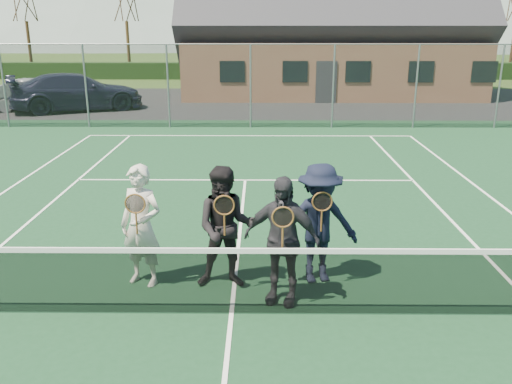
% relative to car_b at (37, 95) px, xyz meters
% --- Properties ---
extents(ground, '(220.00, 220.00, 0.00)m').
position_rel_car_b_xyz_m(ground, '(9.60, 2.23, -0.67)').
color(ground, '#324D1B').
rests_on(ground, ground).
extents(court_surface, '(30.00, 30.00, 0.02)m').
position_rel_car_b_xyz_m(court_surface, '(9.60, -17.77, -0.66)').
color(court_surface, '#14381E').
rests_on(court_surface, ground).
extents(tarmac_carpark, '(40.00, 12.00, 0.01)m').
position_rel_car_b_xyz_m(tarmac_carpark, '(5.60, 2.23, -0.67)').
color(tarmac_carpark, black).
rests_on(tarmac_carpark, ground).
extents(hedge_row, '(40.00, 1.20, 1.10)m').
position_rel_car_b_xyz_m(hedge_row, '(9.60, 14.23, -0.12)').
color(hedge_row, black).
rests_on(hedge_row, ground).
extents(car_b, '(4.31, 2.39, 1.35)m').
position_rel_car_b_xyz_m(car_b, '(0.00, 0.00, 0.00)').
color(car_b, gray).
rests_on(car_b, ground).
extents(car_c, '(6.06, 4.32, 1.63)m').
position_rel_car_b_xyz_m(car_c, '(1.87, -0.17, 0.14)').
color(car_c, black).
rests_on(car_c, ground).
extents(court_markings, '(11.03, 23.83, 0.01)m').
position_rel_car_b_xyz_m(court_markings, '(9.60, -17.77, -0.65)').
color(court_markings, white).
rests_on(court_markings, court_surface).
extents(tennis_net, '(11.68, 0.08, 1.10)m').
position_rel_car_b_xyz_m(tennis_net, '(9.60, -17.77, -0.13)').
color(tennis_net, slate).
rests_on(tennis_net, ground).
extents(perimeter_fence, '(30.07, 0.07, 3.02)m').
position_rel_car_b_xyz_m(perimeter_fence, '(9.60, -4.27, 0.85)').
color(perimeter_fence, slate).
rests_on(perimeter_fence, ground).
extents(clubhouse, '(15.60, 8.20, 7.70)m').
position_rel_car_b_xyz_m(clubhouse, '(13.60, 6.23, 3.32)').
color(clubhouse, '#9E6B4C').
rests_on(clubhouse, ground).
extents(player_a, '(0.77, 0.64, 1.80)m').
position_rel_car_b_xyz_m(player_a, '(8.27, -16.88, 0.25)').
color(player_a, beige).
rests_on(player_a, court_surface).
extents(player_b, '(0.88, 0.69, 1.80)m').
position_rel_car_b_xyz_m(player_b, '(9.49, -16.93, 0.25)').
color(player_b, black).
rests_on(player_b, court_surface).
extents(player_c, '(1.14, 0.73, 1.80)m').
position_rel_car_b_xyz_m(player_c, '(10.27, -17.39, 0.25)').
color(player_c, '#28272D').
rests_on(player_c, court_surface).
extents(player_d, '(1.27, 0.89, 1.80)m').
position_rel_car_b_xyz_m(player_d, '(10.84, -16.76, 0.25)').
color(player_d, black).
rests_on(player_d, court_surface).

